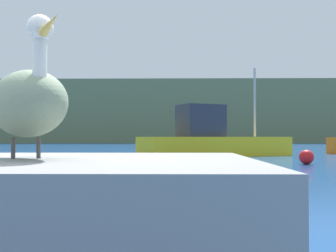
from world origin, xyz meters
name	(u,v)px	position (x,y,z in m)	size (l,w,h in m)	color
hillside_backdrop	(169,113)	(0.00, 69.81, 4.95)	(140.00, 11.90, 9.89)	#6B7A51
pier_dock	(27,219)	(0.04, -0.32, 0.42)	(3.18, 2.48, 0.83)	gray
pelican	(28,102)	(0.05, -0.33, 1.23)	(0.94, 1.26, 0.93)	gray
fishing_boat_yellow	(213,141)	(2.98, 19.08, 0.80)	(8.12, 5.59, 4.66)	yellow
mooring_buoy	(306,157)	(5.75, 12.52, 0.26)	(0.52, 0.52, 0.52)	red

